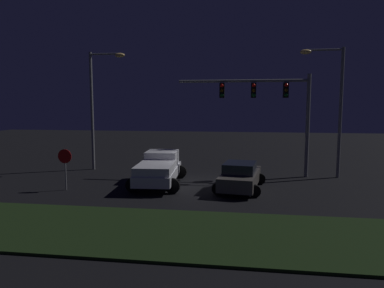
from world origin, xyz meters
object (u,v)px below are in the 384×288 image
Objects in this scene: pickup_truck at (159,167)px; car_sedan at (240,176)px; street_lamp_right at (332,96)px; traffic_signal_gantry at (269,100)px; stop_sign at (65,162)px; street_lamp_left at (98,97)px.

pickup_truck is 1.20× the size of car_sedan.
pickup_truck is 0.68× the size of street_lamp_right.
traffic_signal_gantry reaches higher than pickup_truck.
stop_sign is (-11.00, -5.46, -3.34)m from traffic_signal_gantry.
car_sedan is 9.46m from stop_sign.
street_lamp_left is 15.47m from street_lamp_right.
traffic_signal_gantry is 3.73× the size of stop_sign.
car_sedan is 6.01m from traffic_signal_gantry.
traffic_signal_gantry is (6.35, 3.31, 3.90)m from pickup_truck.
stop_sign is at bearing -84.49° from street_lamp_left.
car_sedan is 0.55× the size of traffic_signal_gantry.
traffic_signal_gantry is 3.87m from street_lamp_right.
pickup_truck is at bearing -161.54° from street_lamp_right.
street_lamp_right is at bearing 1.48° from traffic_signal_gantry.
car_sedan is (4.65, -0.68, -0.26)m from pickup_truck.
street_lamp_left is at bearing 176.94° from traffic_signal_gantry.
street_lamp_right is (5.56, 4.09, 4.37)m from car_sedan.
street_lamp_left is (-5.24, 3.93, 4.16)m from pickup_truck.
street_lamp_right is (3.87, 0.10, 0.21)m from traffic_signal_gantry.
traffic_signal_gantry reaches higher than stop_sign.
stop_sign is (-9.31, -1.47, 0.82)m from car_sedan.
car_sedan is at bearing -113.04° from traffic_signal_gantry.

